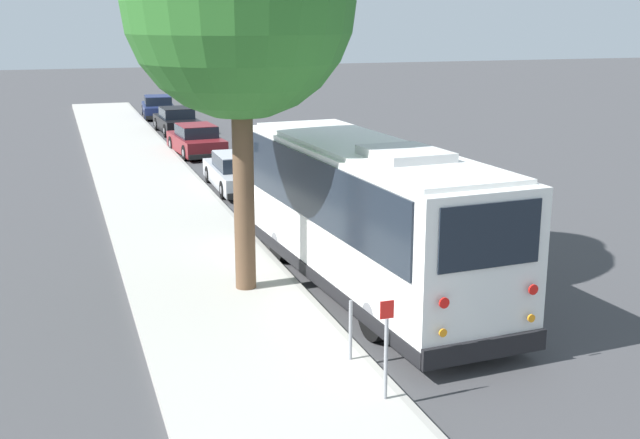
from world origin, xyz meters
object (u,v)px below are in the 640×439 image
(shuttle_bus, at_px, (367,210))
(sign_post_near, at_px, (386,349))
(parked_sedan_silver, at_px, (238,173))
(parked_sedan_maroon, at_px, (196,141))
(parked_sedan_navy, at_px, (158,107))
(sign_post_far, at_px, (350,330))
(parked_sedan_black, at_px, (177,121))

(shuttle_bus, height_order, sign_post_near, shuttle_bus)
(parked_sedan_silver, height_order, parked_sedan_maroon, parked_sedan_maroon)
(parked_sedan_maroon, distance_m, parked_sedan_navy, 13.71)
(sign_post_far, bearing_deg, parked_sedan_navy, -2.19)
(parked_sedan_silver, relative_size, sign_post_near, 2.86)
(parked_sedan_maroon, height_order, sign_post_near, sign_post_near)
(parked_sedan_silver, bearing_deg, parked_sedan_navy, 0.74)
(parked_sedan_silver, height_order, parked_sedan_navy, parked_sedan_navy)
(shuttle_bus, bearing_deg, parked_sedan_silver, -1.83)
(shuttle_bus, bearing_deg, parked_sedan_navy, -2.98)
(parked_sedan_navy, height_order, sign_post_far, parked_sedan_navy)
(shuttle_bus, relative_size, parked_sedan_maroon, 2.18)
(parked_sedan_navy, relative_size, sign_post_far, 4.24)
(parked_sedan_maroon, height_order, sign_post_far, parked_sedan_maroon)
(parked_sedan_silver, relative_size, sign_post_far, 4.29)
(parked_sedan_black, xyz_separation_m, parked_sedan_navy, (6.86, 0.06, -0.02))
(sign_post_far, bearing_deg, shuttle_bus, -25.47)
(parked_sedan_silver, height_order, parked_sedan_black, parked_sedan_black)
(sign_post_far, bearing_deg, parked_sedan_maroon, -3.21)
(shuttle_bus, xyz_separation_m, parked_sedan_black, (25.50, 0.30, -1.20))
(parked_sedan_black, bearing_deg, shuttle_bus, 178.46)
(parked_sedan_silver, distance_m, parked_sedan_navy, 21.18)
(shuttle_bus, relative_size, sign_post_far, 8.98)
(parked_sedan_silver, height_order, sign_post_near, sign_post_near)
(parked_sedan_maroon, bearing_deg, shuttle_bus, 177.67)
(parked_sedan_silver, relative_size, parked_sedan_navy, 1.01)
(parked_sedan_navy, bearing_deg, sign_post_far, -178.27)
(parked_sedan_silver, bearing_deg, sign_post_near, 175.86)
(shuttle_bus, distance_m, sign_post_far, 4.19)
(parked_sedan_silver, relative_size, parked_sedan_black, 1.03)
(parked_sedan_silver, bearing_deg, sign_post_far, 175.36)
(parked_sedan_maroon, relative_size, sign_post_far, 4.13)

